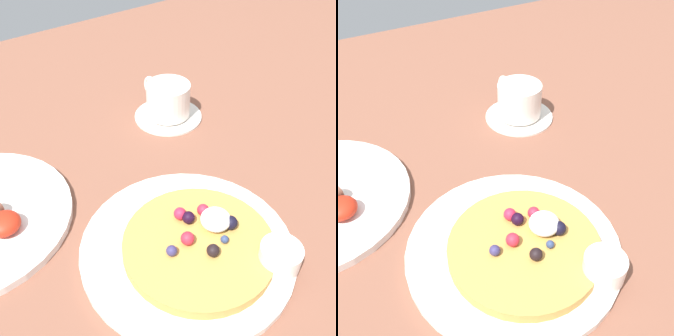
% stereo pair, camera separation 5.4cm
% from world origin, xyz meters
% --- Properties ---
extents(ground_plane, '(1.80, 1.36, 0.03)m').
position_xyz_m(ground_plane, '(0.00, 0.00, -0.01)').
color(ground_plane, brown).
extents(pancake_plate, '(0.27, 0.27, 0.01)m').
position_xyz_m(pancake_plate, '(-0.04, -0.09, 0.01)').
color(pancake_plate, white).
rests_on(pancake_plate, ground_plane).
extents(pancake_with_berries, '(0.19, 0.19, 0.04)m').
position_xyz_m(pancake_with_berries, '(-0.03, -0.10, 0.02)').
color(pancake_with_berries, '#BE8A3F').
rests_on(pancake_with_berries, pancake_plate).
extents(syrup_ramekin, '(0.05, 0.05, 0.03)m').
position_xyz_m(syrup_ramekin, '(0.03, -0.17, 0.03)').
color(syrup_ramekin, white).
rests_on(syrup_ramekin, pancake_plate).
extents(coffee_saucer, '(0.12, 0.12, 0.01)m').
position_xyz_m(coffee_saucer, '(0.12, 0.17, 0.00)').
color(coffee_saucer, white).
rests_on(coffee_saucer, ground_plane).
extents(coffee_cup, '(0.08, 0.11, 0.06)m').
position_xyz_m(coffee_cup, '(0.12, 0.17, 0.04)').
color(coffee_cup, white).
rests_on(coffee_cup, coffee_saucer).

